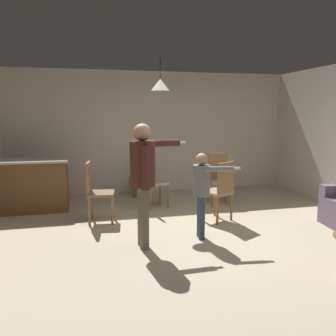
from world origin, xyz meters
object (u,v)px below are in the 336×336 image
object	(u,v)px
dining_chair_by_counter	(96,190)
dining_chair_centre_back	(152,179)
person_child	(202,186)
dining_chair_near_wall	(219,177)
dining_chair_spare	(220,189)
kitchen_counter	(34,185)
potted_plant_corner	(139,180)
person_adult	(144,172)

from	to	relation	value
dining_chair_by_counter	dining_chair_centre_back	xyz separation A→B (m)	(1.05, 0.67, 0.00)
person_child	dining_chair_near_wall	xyz separation A→B (m)	(0.95, 1.75, -0.22)
person_child	dining_chair_spare	distance (m)	0.91
kitchen_counter	dining_chair_by_counter	distance (m)	1.46
dining_chair_by_counter	potted_plant_corner	xyz separation A→B (m)	(0.95, 1.59, -0.18)
kitchen_counter	dining_chair_near_wall	xyz separation A→B (m)	(3.48, -0.33, 0.07)
person_adult	dining_chair_by_counter	bearing A→B (deg)	-157.17
kitchen_counter	person_child	distance (m)	3.29
person_child	dining_chair_spare	xyz separation A→B (m)	(0.55, 0.69, -0.22)
kitchen_counter	potted_plant_corner	size ratio (longest dim) A/B	1.87
person_child	dining_chair_near_wall	size ratio (longest dim) A/B	1.23
kitchen_counter	dining_chair_centre_back	world-z (taller)	dining_chair_centre_back
kitchen_counter	person_adult	size ratio (longest dim) A/B	0.76
dining_chair_centre_back	dining_chair_spare	distance (m)	1.44
person_adult	person_child	world-z (taller)	person_adult
kitchen_counter	dining_chair_centre_back	xyz separation A→B (m)	(2.14, -0.30, 0.07)
dining_chair_by_counter	dining_chair_near_wall	distance (m)	2.47
person_child	dining_chair_by_counter	xyz separation A→B (m)	(-1.43, 1.11, -0.22)
person_adult	potted_plant_corner	distance (m)	2.95
dining_chair_near_wall	dining_chair_spare	size ratio (longest dim) A/B	1.00
kitchen_counter	dining_chair_by_counter	size ratio (longest dim) A/B	1.26
person_child	dining_chair_spare	size ratio (longest dim) A/B	1.23
dining_chair_by_counter	person_adult	bearing A→B (deg)	31.74
potted_plant_corner	dining_chair_spare	bearing A→B (deg)	-62.72
potted_plant_corner	person_adult	bearing A→B (deg)	-97.46
person_child	dining_chair_centre_back	xyz separation A→B (m)	(-0.38, 1.78, -0.22)
kitchen_counter	dining_chair_centre_back	bearing A→B (deg)	-7.89
dining_chair_centre_back	dining_chair_spare	xyz separation A→B (m)	(0.94, -1.09, 0.00)
person_child	potted_plant_corner	world-z (taller)	person_child
person_child	dining_chair_by_counter	distance (m)	1.83
person_adult	potted_plant_corner	world-z (taller)	person_adult
person_child	dining_chair_spare	bearing A→B (deg)	148.75
person_adult	person_child	size ratio (longest dim) A/B	1.34
dining_chair_by_counter	dining_chair_spare	world-z (taller)	same
person_child	dining_chair_near_wall	distance (m)	2.00
kitchen_counter	potted_plant_corner	distance (m)	2.14
dining_chair_centre_back	kitchen_counter	bearing A→B (deg)	-109.86
person_adult	dining_chair_spare	distance (m)	1.71
dining_chair_spare	potted_plant_corner	xyz separation A→B (m)	(-1.04, 2.01, -0.18)
person_adult	dining_chair_by_counter	xyz separation A→B (m)	(-0.57, 1.26, -0.48)
person_child	dining_chair_centre_back	bearing A→B (deg)	-160.52
dining_chair_centre_back	dining_chair_spare	world-z (taller)	same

